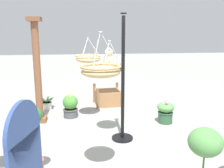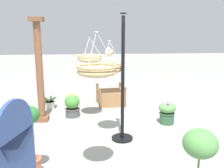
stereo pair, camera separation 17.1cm
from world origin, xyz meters
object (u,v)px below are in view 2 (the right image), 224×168
object	(u,v)px
greenhouse_pillar_right	(40,73)
wooden_planter_box	(111,97)
potted_plant_broad_leaf	(22,134)
display_sign_board	(18,162)
potted_plant_trailing_ivy	(167,112)
hanging_basket_right_low	(90,58)
potted_plant_conical_shrub	(31,139)
potted_plant_tall_leafy	(50,104)
hanging_basket_left_high	(97,71)
teddy_bear	(108,59)
potted_plant_small_succulent	(198,168)
hanging_basket_with_teddy	(109,68)
display_pole_central	(123,102)
potted_plant_flowering_red	(72,105)

from	to	relation	value
greenhouse_pillar_right	wooden_planter_box	distance (m)	2.41
potted_plant_broad_leaf	display_sign_board	xyz separation A→B (m)	(-2.52, -0.66, 0.79)
display_sign_board	potted_plant_trailing_ivy	bearing A→B (deg)	-39.28
hanging_basket_right_low	potted_plant_conical_shrub	distance (m)	2.72
potted_plant_tall_leafy	potted_plant_broad_leaf	bearing A→B (deg)	173.59
hanging_basket_left_high	potted_plant_tall_leafy	size ratio (longest dim) A/B	1.36
potted_plant_trailing_ivy	greenhouse_pillar_right	bearing A→B (deg)	80.88
greenhouse_pillar_right	potted_plant_trailing_ivy	xyz separation A→B (m)	(-0.49, -3.05, -0.93)
potted_plant_tall_leafy	potted_plant_broad_leaf	size ratio (longest dim) A/B	0.80
hanging_basket_left_high	display_sign_board	size ratio (longest dim) A/B	0.40
wooden_planter_box	potted_plant_tall_leafy	world-z (taller)	wooden_planter_box
wooden_planter_box	display_sign_board	xyz separation A→B (m)	(-4.89, 1.38, 0.68)
teddy_bear	display_sign_board	world-z (taller)	teddy_bear
hanging_basket_left_high	potted_plant_small_succulent	size ratio (longest dim) A/B	0.59
hanging_basket_with_teddy	hanging_basket_left_high	world-z (taller)	hanging_basket_left_high
display_pole_central	teddy_bear	distance (m)	0.91
hanging_basket_left_high	hanging_basket_right_low	xyz separation A→B (m)	(2.57, 0.08, -0.10)
hanging_basket_left_high	potted_plant_tall_leafy	distance (m)	4.12
display_pole_central	potted_plant_broad_leaf	distance (m)	2.16
hanging_basket_left_high	display_pole_central	bearing A→B (deg)	-22.38
teddy_bear	potted_plant_broad_leaf	world-z (taller)	teddy_bear
teddy_bear	hanging_basket_right_low	xyz separation A→B (m)	(1.07, 0.36, -0.09)
teddy_bear	potted_plant_broad_leaf	size ratio (longest dim) A/B	0.72
hanging_basket_left_high	potted_plant_trailing_ivy	bearing A→B (deg)	-39.60
teddy_bear	hanging_basket_right_low	bearing A→B (deg)	18.86
potted_plant_tall_leafy	display_pole_central	bearing A→B (deg)	-141.34
greenhouse_pillar_right	potted_plant_tall_leafy	xyz separation A→B (m)	(1.00, -0.04, -1.07)
hanging_basket_with_teddy	display_sign_board	bearing A→B (deg)	155.87
potted_plant_flowering_red	potted_plant_tall_leafy	bearing A→B (deg)	42.66
potted_plant_small_succulent	display_sign_board	bearing A→B (deg)	98.03
hanging_basket_right_low	greenhouse_pillar_right	world-z (taller)	greenhouse_pillar_right
wooden_planter_box	display_sign_board	size ratio (longest dim) A/B	0.56
greenhouse_pillar_right	potted_plant_broad_leaf	size ratio (longest dim) A/B	4.42
hanging_basket_left_high	potted_plant_broad_leaf	xyz separation A→B (m)	(1.47, 1.50, -1.52)
potted_plant_trailing_ivy	hanging_basket_left_high	bearing A→B (deg)	140.40
hanging_basket_with_teddy	potted_plant_conical_shrub	xyz separation A→B (m)	(-1.31, 1.32, -0.86)
wooden_planter_box	potted_plant_broad_leaf	size ratio (longest dim) A/B	1.53
potted_plant_tall_leafy	hanging_basket_left_high	bearing A→B (deg)	-160.91
hanging_basket_with_teddy	potted_plant_small_succulent	size ratio (longest dim) A/B	0.62
display_pole_central	wooden_planter_box	bearing A→B (deg)	0.18
potted_plant_flowering_red	potted_plant_small_succulent	size ratio (longest dim) A/B	0.58
display_pole_central	potted_plant_small_succulent	distance (m)	2.22
potted_plant_conical_shrub	potted_plant_trailing_ivy	distance (m)	3.40
potted_plant_small_succulent	hanging_basket_with_teddy	bearing A→B (deg)	21.25
potted_plant_small_succulent	potted_plant_trailing_ivy	distance (m)	2.96
potted_plant_conical_shrub	potted_plant_trailing_ivy	bearing A→B (deg)	-55.13
teddy_bear	potted_plant_broad_leaf	bearing A→B (deg)	91.11
teddy_bear	hanging_basket_left_high	size ratio (longest dim) A/B	0.66
potted_plant_small_succulent	potted_plant_conical_shrub	size ratio (longest dim) A/B	0.95
wooden_planter_box	potted_plant_flowering_red	world-z (taller)	wooden_planter_box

